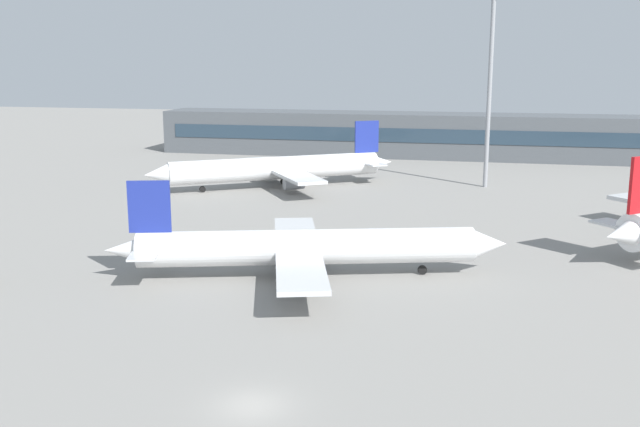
% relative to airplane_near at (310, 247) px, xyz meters
% --- Properties ---
extents(ground_plane, '(400.00, 400.00, 0.00)m').
position_rel_airplane_near_xyz_m(ground_plane, '(2.82, 14.16, -2.83)').
color(ground_plane, gray).
extents(terminal_building, '(111.29, 12.13, 9.00)m').
position_rel_airplane_near_xyz_m(terminal_building, '(2.82, 88.75, 1.68)').
color(terminal_building, '#4C5156').
rests_on(terminal_building, ground_plane).
extents(airplane_near, '(36.64, 26.08, 9.27)m').
position_rel_airplane_near_xyz_m(airplane_near, '(0.00, 0.00, 0.00)').
color(airplane_near, white).
rests_on(airplane_near, ground_plane).
extents(airplane_far, '(35.62, 26.39, 10.10)m').
position_rel_airplane_near_xyz_m(airplane_far, '(-16.75, 45.64, 0.26)').
color(airplane_far, white).
rests_on(airplane_far, ground_plane).
extents(floodlight_tower_west, '(3.20, 0.80, 30.10)m').
position_rel_airplane_near_xyz_m(floodlight_tower_west, '(15.77, 53.79, 14.31)').
color(floodlight_tower_west, gray).
rests_on(floodlight_tower_west, ground_plane).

